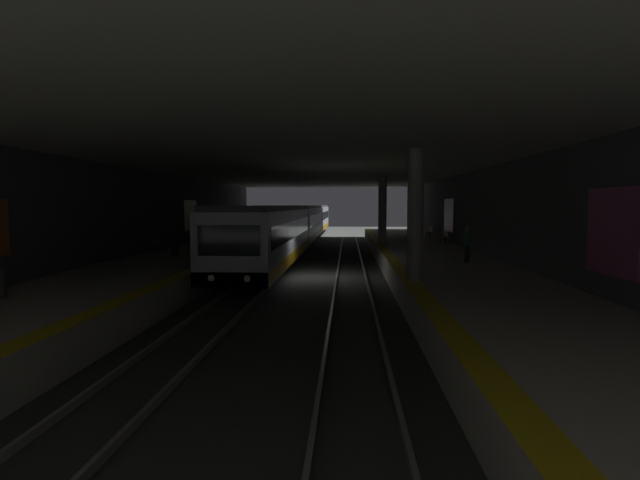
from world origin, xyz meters
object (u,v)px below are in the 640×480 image
(bench_right_far, at_px, (222,230))
(bench_right_near, at_px, (158,243))
(bench_left_near, at_px, (444,236))
(metro_train, at_px, (301,223))
(person_waiting_near, at_px, (467,244))
(bench_left_mid, at_px, (429,231))
(pillar_far, at_px, (382,210))
(suitcase_rolling, at_px, (175,249))
(person_walking_mid, at_px, (468,240))
(pillar_near, at_px, (415,215))
(bench_right_mid, at_px, (196,235))
(person_standing_far, at_px, (221,229))

(bench_right_far, bearing_deg, bench_right_near, 180.00)
(bench_left_near, height_order, bench_right_near, same)
(metro_train, xyz_separation_m, person_waiting_near, (-22.25, -9.64, -0.12))
(bench_left_mid, xyz_separation_m, bench_right_far, (1.25, 17.07, 0.00))
(pillar_far, distance_m, bench_left_near, 4.55)
(suitcase_rolling, bearing_deg, pillar_far, -53.38)
(metro_train, distance_m, person_walking_mid, 22.76)
(pillar_near, relative_size, person_walking_mid, 2.78)
(metro_train, bearing_deg, bench_left_near, -135.92)
(pillar_near, distance_m, bench_right_near, 16.31)
(person_waiting_near, bearing_deg, pillar_near, 151.15)
(bench_left_mid, xyz_separation_m, bench_right_mid, (-6.05, 17.07, 0.00))
(bench_right_near, height_order, person_waiting_near, person_waiting_near)
(bench_left_mid, distance_m, suitcase_rolling, 21.46)
(bench_right_near, height_order, bench_right_far, same)
(bench_left_mid, height_order, suitcase_rolling, suitcase_rolling)
(pillar_far, xyz_separation_m, bench_left_mid, (6.45, -4.18, -1.75))
(bench_left_near, relative_size, person_waiting_near, 1.07)
(bench_left_mid, bearing_deg, person_standing_far, 104.64)
(bench_left_mid, relative_size, person_waiting_near, 1.07)
(bench_right_mid, relative_size, suitcase_rolling, 1.69)
(bench_left_mid, bearing_deg, person_waiting_near, 176.35)
(bench_left_near, bearing_deg, metro_train, 44.08)
(bench_right_far, distance_m, person_standing_far, 5.54)
(bench_right_near, relative_size, person_standing_far, 1.03)
(bench_right_mid, height_order, suitcase_rolling, suitcase_rolling)
(pillar_far, bearing_deg, bench_right_mid, 88.19)
(bench_left_mid, xyz_separation_m, person_standing_far, (-4.13, 15.80, 0.37))
(pillar_far, height_order, suitcase_rolling, pillar_far)
(pillar_far, distance_m, bench_left_mid, 7.89)
(person_waiting_near, xyz_separation_m, person_standing_far, (13.12, 14.70, 0.04))
(person_standing_far, xyz_separation_m, suitcase_rolling, (-10.73, -0.31, -0.54))
(pillar_far, relative_size, bench_left_mid, 2.68)
(pillar_far, bearing_deg, person_walking_mid, -158.15)
(pillar_far, bearing_deg, bench_right_far, 59.13)
(metro_train, distance_m, bench_left_mid, 11.86)
(metro_train, bearing_deg, bench_right_mid, 150.20)
(bench_left_mid, xyz_separation_m, person_walking_mid, (-15.38, 0.61, 0.36))
(bench_left_near, distance_m, suitcase_rolling, 17.81)
(pillar_near, relative_size, person_waiting_near, 2.87)
(bench_right_far, bearing_deg, metro_train, -59.30)
(bench_right_far, distance_m, person_waiting_near, 24.44)
(bench_left_near, distance_m, person_standing_far, 15.93)
(metro_train, bearing_deg, bench_right_near, 160.62)
(bench_right_near, xyz_separation_m, bench_right_mid, (6.95, 0.00, 0.00))
(pillar_far, relative_size, bench_left_near, 2.68)
(pillar_near, xyz_separation_m, bench_right_far, (24.09, 12.88, -1.75))
(pillar_near, bearing_deg, person_walking_mid, -25.59)
(metro_train, height_order, suitcase_rolling, metro_train)
(bench_right_near, xyz_separation_m, person_walking_mid, (-2.38, -16.46, 0.36))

